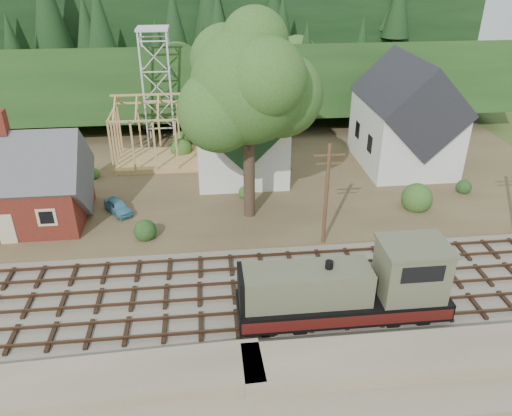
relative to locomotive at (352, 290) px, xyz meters
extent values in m
plane|color=#384C1E|center=(-6.73, 3.00, -2.15)|extent=(140.00, 140.00, 0.00)
cube|color=#7F7259|center=(-6.73, -5.50, -2.15)|extent=(64.00, 5.00, 1.60)
cube|color=#726B5B|center=(-6.73, 3.00, -2.07)|extent=(64.00, 11.00, 0.16)
cube|color=brown|center=(-6.73, 21.00, -2.00)|extent=(64.00, 26.00, 0.30)
cube|color=#1E3F19|center=(-6.73, 45.00, -2.15)|extent=(70.00, 28.96, 12.74)
cube|color=black|center=(-6.73, 61.00, -2.15)|extent=(80.00, 20.00, 12.00)
cube|color=#5A1B14|center=(-22.73, 14.00, 0.05)|extent=(10.00, 7.00, 3.80)
cube|color=#4C4C51|center=(-22.73, 14.00, 1.95)|extent=(10.80, 7.41, 7.41)
cube|color=#5A1B14|center=(-22.73, 14.00, 6.25)|extent=(0.90, 0.90, 1.80)
cube|color=beige|center=(-22.73, 10.48, -0.65)|extent=(1.20, 0.06, 2.40)
cube|color=silver|center=(-4.73, 23.00, 1.35)|extent=(8.00, 12.00, 6.40)
cube|color=#19371C|center=(-4.73, 23.00, 4.55)|extent=(8.40, 12.96, 8.40)
cube|color=silver|center=(-4.73, 17.00, 6.55)|extent=(2.40, 2.40, 4.00)
cone|color=#19371C|center=(-4.73, 17.00, 9.85)|extent=(5.37, 5.37, 2.60)
cube|color=silver|center=(11.27, 22.00, 1.35)|extent=(8.00, 10.00, 6.40)
cube|color=black|center=(11.27, 22.00, 4.55)|extent=(8.40, 10.80, 8.40)
cube|color=tan|center=(-12.73, 25.00, -1.60)|extent=(8.00, 6.00, 0.50)
cube|color=tan|center=(-12.73, 25.00, 5.05)|extent=(8.00, 0.18, 0.18)
cube|color=silver|center=(-14.13, 29.60, 4.15)|extent=(0.18, 0.18, 12.00)
cube|color=silver|center=(-11.33, 29.60, 4.15)|extent=(0.18, 0.18, 12.00)
cube|color=silver|center=(-14.13, 32.40, 4.15)|extent=(0.18, 0.18, 12.00)
cube|color=silver|center=(-11.33, 32.40, 4.15)|extent=(0.18, 0.18, 12.00)
cube|color=silver|center=(-12.73, 31.00, 10.15)|extent=(3.20, 3.20, 0.25)
cylinder|color=#38281E|center=(-4.73, 13.00, 2.15)|extent=(0.90, 0.90, 8.00)
sphere|color=#315520|center=(-4.73, 13.00, 8.65)|extent=(8.40, 8.40, 8.40)
sphere|color=#315520|center=(-2.23, 14.00, 7.65)|extent=(6.40, 6.40, 6.40)
sphere|color=#315520|center=(-6.93, 12.20, 7.15)|extent=(6.00, 6.00, 6.00)
cylinder|color=#4C331E|center=(0.27, 8.20, 1.85)|extent=(0.28, 0.28, 8.00)
cube|color=#4C331E|center=(0.27, 8.20, 5.05)|extent=(2.20, 0.12, 0.12)
cube|color=#4C331E|center=(0.27, 8.20, 4.45)|extent=(1.80, 0.12, 0.12)
cube|color=black|center=(-0.47, 0.00, -1.81)|extent=(12.16, 2.53, 0.35)
cube|color=black|center=(-0.47, 0.00, -1.08)|extent=(12.16, 2.94, 1.11)
cube|color=#5C5D43|center=(-2.70, 0.00, 0.54)|extent=(7.29, 2.33, 2.13)
cube|color=#5C5D43|center=(3.38, 0.00, 1.10)|extent=(3.65, 2.84, 3.24)
cube|color=#5C5D43|center=(3.38, 0.00, 2.77)|extent=(3.85, 3.04, 0.20)
cube|color=black|center=(3.38, -1.44, 1.81)|extent=(2.43, 0.06, 1.01)
cube|color=#49120F|center=(-0.47, -1.49, -1.08)|extent=(12.16, 0.04, 0.71)
cube|color=#49120F|center=(-0.47, 1.49, -1.08)|extent=(12.16, 0.04, 0.71)
cylinder|color=black|center=(-1.48, 0.00, 1.71)|extent=(0.45, 0.45, 0.71)
imported|color=#5399B3|center=(-15.37, 14.48, -1.29)|extent=(2.88, 3.47, 1.12)
imported|color=red|center=(12.05, 23.01, -1.31)|extent=(4.04, 2.18, 1.08)
camera|label=1|loc=(-8.02, -22.50, 17.67)|focal=35.00mm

